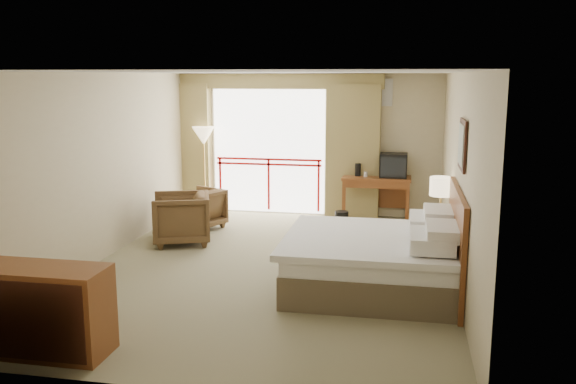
% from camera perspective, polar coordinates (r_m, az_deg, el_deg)
% --- Properties ---
extents(floor, '(7.00, 7.00, 0.00)m').
position_cam_1_polar(floor, '(8.66, -1.65, -7.02)').
color(floor, '#817B58').
rests_on(floor, ground).
extents(ceiling, '(7.00, 7.00, 0.00)m').
position_cam_1_polar(ceiling, '(8.24, -1.75, 11.15)').
color(ceiling, white).
rests_on(ceiling, wall_back).
extents(wall_back, '(5.00, 0.00, 5.00)m').
position_cam_1_polar(wall_back, '(11.76, 2.02, 4.46)').
color(wall_back, '#C7B892').
rests_on(wall_back, ground).
extents(wall_front, '(5.00, 0.00, 5.00)m').
position_cam_1_polar(wall_front, '(5.06, -10.38, -4.29)').
color(wall_front, '#C7B892').
rests_on(wall_front, ground).
extents(wall_left, '(0.00, 7.00, 7.00)m').
position_cam_1_polar(wall_left, '(9.21, -17.07, 2.22)').
color(wall_left, '#C7B892').
rests_on(wall_left, ground).
extents(wall_right, '(0.00, 7.00, 7.00)m').
position_cam_1_polar(wall_right, '(8.18, 15.66, 1.25)').
color(wall_right, '#C7B892').
rests_on(wall_right, ground).
extents(balcony_door, '(2.40, 0.00, 2.40)m').
position_cam_1_polar(balcony_door, '(11.90, -1.81, 3.81)').
color(balcony_door, white).
rests_on(balcony_door, wall_back).
extents(balcony_railing, '(2.09, 0.03, 1.02)m').
position_cam_1_polar(balcony_railing, '(11.94, -1.82, 1.95)').
color(balcony_railing, '#A50F0E').
rests_on(balcony_railing, wall_back).
extents(curtain_left, '(1.00, 0.26, 2.50)m').
position_cam_1_polar(curtain_left, '(12.24, -9.53, 4.10)').
color(curtain_left, olive).
rests_on(curtain_left, wall_back).
extents(curtain_right, '(1.00, 0.26, 2.50)m').
position_cam_1_polar(curtain_right, '(11.52, 6.09, 3.77)').
color(curtain_right, olive).
rests_on(curtain_right, wall_back).
extents(valance, '(4.40, 0.22, 0.28)m').
position_cam_1_polar(valance, '(11.72, -1.96, 10.32)').
color(valance, olive).
rests_on(valance, wall_back).
extents(hvac_vent, '(0.50, 0.04, 0.50)m').
position_cam_1_polar(hvac_vent, '(11.53, 8.51, 9.20)').
color(hvac_vent, silver).
rests_on(hvac_vent, wall_back).
extents(bed, '(2.13, 2.06, 0.97)m').
position_cam_1_polar(bed, '(7.79, 8.23, -6.28)').
color(bed, brown).
rests_on(bed, floor).
extents(headboard, '(0.06, 2.10, 1.30)m').
position_cam_1_polar(headboard, '(7.74, 15.45, -4.58)').
color(headboard, brown).
rests_on(headboard, wall_right).
extents(framed_art, '(0.04, 0.72, 0.60)m').
position_cam_1_polar(framed_art, '(7.52, 16.00, 4.27)').
color(framed_art, black).
rests_on(framed_art, wall_right).
extents(nightstand, '(0.43, 0.51, 0.61)m').
position_cam_1_polar(nightstand, '(9.23, 13.94, -4.26)').
color(nightstand, brown).
rests_on(nightstand, floor).
extents(table_lamp, '(0.33, 0.33, 0.59)m').
position_cam_1_polar(table_lamp, '(9.11, 14.14, 0.43)').
color(table_lamp, tan).
rests_on(table_lamp, nightstand).
extents(phone, '(0.17, 0.14, 0.07)m').
position_cam_1_polar(phone, '(9.00, 13.76, -2.41)').
color(phone, black).
rests_on(phone, nightstand).
extents(desk, '(1.25, 0.61, 0.82)m').
position_cam_1_polar(desk, '(11.46, 8.28, 0.58)').
color(desk, brown).
rests_on(desk, floor).
extents(tv, '(0.49, 0.39, 0.45)m').
position_cam_1_polar(tv, '(11.33, 9.84, 2.46)').
color(tv, black).
rests_on(tv, desk).
extents(coffee_maker, '(0.14, 0.14, 0.24)m').
position_cam_1_polar(coffee_maker, '(11.38, 6.55, 2.07)').
color(coffee_maker, black).
rests_on(coffee_maker, desk).
extents(cup, '(0.07, 0.07, 0.10)m').
position_cam_1_polar(cup, '(11.33, 7.28, 1.64)').
color(cup, white).
rests_on(cup, desk).
extents(wastebasket, '(0.29, 0.29, 0.30)m').
position_cam_1_polar(wastebasket, '(10.81, 5.03, -2.60)').
color(wastebasket, black).
rests_on(wastebasket, floor).
extents(armchair_far, '(1.03, 1.02, 0.71)m').
position_cam_1_polar(armchair_far, '(10.92, -8.38, -3.36)').
color(armchair_far, '#4C3620').
rests_on(armchair_far, floor).
extents(armchair_near, '(1.13, 1.12, 0.81)m').
position_cam_1_polar(armchair_near, '(10.01, -9.89, -4.71)').
color(armchair_near, '#4C3620').
rests_on(armchair_near, floor).
extents(side_table, '(0.52, 0.52, 0.56)m').
position_cam_1_polar(side_table, '(10.24, -10.62, -2.15)').
color(side_table, black).
rests_on(side_table, floor).
extents(book, '(0.24, 0.25, 0.02)m').
position_cam_1_polar(book, '(10.20, -10.66, -1.15)').
color(book, white).
rests_on(book, side_table).
extents(floor_lamp, '(0.43, 0.43, 1.69)m').
position_cam_1_polar(floor_lamp, '(11.85, -7.90, 4.93)').
color(floor_lamp, tan).
rests_on(floor_lamp, floor).
extents(dresser, '(1.30, 0.55, 0.87)m').
position_cam_1_polar(dresser, '(6.42, -22.07, -10.23)').
color(dresser, brown).
rests_on(dresser, floor).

